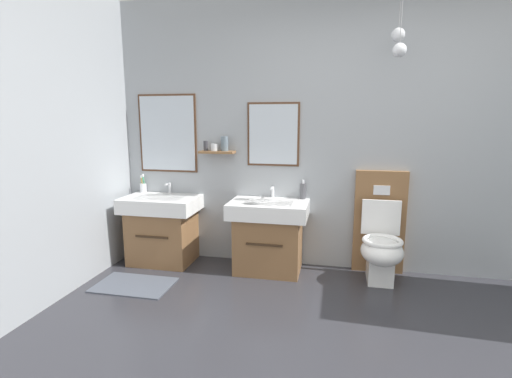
% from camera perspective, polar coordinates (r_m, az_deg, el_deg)
% --- Properties ---
extents(wall_back, '(5.18, 0.58, 2.66)m').
position_cam_1_polar(wall_back, '(3.82, 15.70, 7.80)').
color(wall_back, '#999EA3').
rests_on(wall_back, ground).
extents(bath_mat, '(0.68, 0.44, 0.01)m').
position_cam_1_polar(bath_mat, '(3.70, -17.82, -13.54)').
color(bath_mat, '#474C56').
rests_on(bath_mat, ground).
extents(vanity_sink_left, '(0.76, 0.53, 0.70)m').
position_cam_1_polar(vanity_sink_left, '(4.09, -13.84, -5.57)').
color(vanity_sink_left, brown).
rests_on(vanity_sink_left, ground).
extents(tap_on_left_sink, '(0.03, 0.13, 0.11)m').
position_cam_1_polar(tap_on_left_sink, '(4.18, -12.90, 0.36)').
color(tap_on_left_sink, silver).
rests_on(tap_on_left_sink, vanity_sink_left).
extents(vanity_sink_right, '(0.76, 0.53, 0.70)m').
position_cam_1_polar(vanity_sink_right, '(3.75, 1.93, -6.74)').
color(vanity_sink_right, brown).
rests_on(vanity_sink_right, ground).
extents(tap_on_right_sink, '(0.03, 0.13, 0.11)m').
position_cam_1_polar(tap_on_right_sink, '(3.85, 2.48, -0.25)').
color(tap_on_right_sink, silver).
rests_on(tap_on_right_sink, vanity_sink_right).
extents(toilet, '(0.48, 0.63, 1.00)m').
position_cam_1_polar(toilet, '(3.75, 18.16, -7.24)').
color(toilet, brown).
rests_on(toilet, ground).
extents(toothbrush_cup, '(0.07, 0.07, 0.20)m').
position_cam_1_polar(toothbrush_cup, '(4.30, -16.57, 0.25)').
color(toothbrush_cup, silver).
rests_on(toothbrush_cup, vanity_sink_left).
extents(soap_dispenser, '(0.06, 0.06, 0.19)m').
position_cam_1_polar(soap_dispenser, '(3.80, 7.05, -0.26)').
color(soap_dispenser, '#4C4C51').
rests_on(soap_dispenser, vanity_sink_right).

